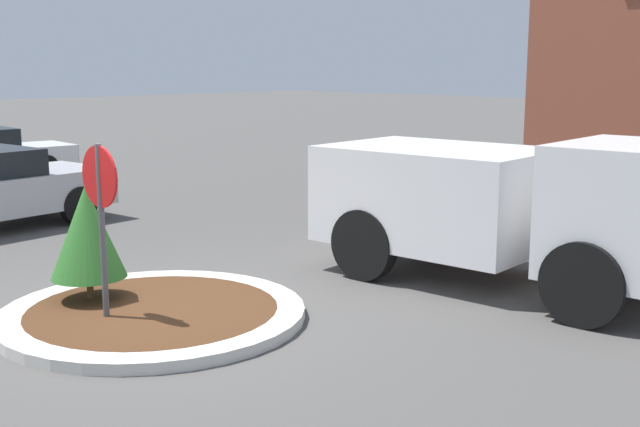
% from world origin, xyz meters
% --- Properties ---
extents(ground_plane, '(120.00, 120.00, 0.00)m').
position_xyz_m(ground_plane, '(0.00, 0.00, 0.00)').
color(ground_plane, '#514F4C').
extents(traffic_island, '(3.54, 3.54, 0.13)m').
position_xyz_m(traffic_island, '(0.00, 0.00, 0.07)').
color(traffic_island, beige).
rests_on(traffic_island, ground_plane).
extents(stop_sign, '(0.69, 0.07, 2.08)m').
position_xyz_m(stop_sign, '(-0.13, -0.53, 1.44)').
color(stop_sign, '#4C4C51').
rests_on(stop_sign, ground_plane).
extents(island_shrub, '(0.90, 0.90, 1.39)m').
position_xyz_m(island_shrub, '(-0.87, -0.30, 0.96)').
color(island_shrub, brown).
rests_on(island_shrub, traffic_island).
extents(utility_truck, '(5.13, 2.44, 2.02)m').
position_xyz_m(utility_truck, '(2.09, 4.11, 1.12)').
color(utility_truck, white).
rests_on(utility_truck, ground_plane).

